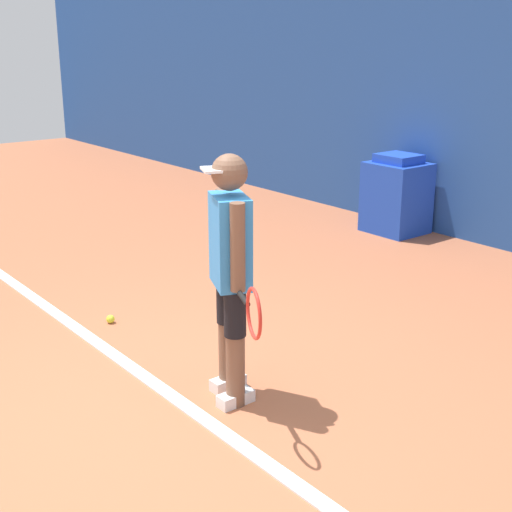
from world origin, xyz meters
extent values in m
plane|color=#B76642|center=(0.00, 0.00, 0.00)|extent=(24.00, 24.00, 0.00)
cube|color=white|center=(0.00, 0.17, 0.01)|extent=(21.60, 0.10, 0.01)
cylinder|color=brown|center=(-0.03, 0.53, 0.24)|extent=(0.12, 0.12, 0.47)
cylinder|color=black|center=(-0.03, 0.53, 0.62)|extent=(0.14, 0.14, 0.29)
cube|color=white|center=(-0.03, 0.53, 0.04)|extent=(0.10, 0.24, 0.08)
cylinder|color=brown|center=(0.17, 0.44, 0.24)|extent=(0.12, 0.12, 0.47)
cylinder|color=black|center=(0.17, 0.44, 0.62)|extent=(0.14, 0.14, 0.29)
cube|color=white|center=(0.17, 0.44, 0.04)|extent=(0.10, 0.24, 0.08)
cube|color=#338CE0|center=(0.07, 0.49, 1.05)|extent=(0.39, 0.32, 0.57)
sphere|color=brown|center=(0.07, 0.49, 1.47)|extent=(0.22, 0.22, 0.22)
cube|color=white|center=(0.03, 0.40, 1.49)|extent=(0.21, 0.18, 0.02)
cylinder|color=brown|center=(-0.11, 0.57, 1.06)|extent=(0.09, 0.09, 0.53)
cylinder|color=brown|center=(0.25, 0.41, 1.06)|extent=(0.09, 0.09, 0.53)
cylinder|color=black|center=(0.35, 0.36, 0.80)|extent=(0.23, 0.12, 0.03)
torus|color=red|center=(0.59, 0.26, 0.80)|extent=(0.28, 0.14, 0.29)
sphere|color=#D1E533|center=(-1.53, 0.45, 0.03)|extent=(0.07, 0.07, 0.07)
cube|color=blue|center=(-1.97, 4.41, 0.41)|extent=(0.64, 0.59, 0.82)
cube|color=blue|center=(-1.97, 4.41, 0.87)|extent=(0.45, 0.41, 0.10)
camera|label=1|loc=(3.41, -1.97, 2.24)|focal=50.00mm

